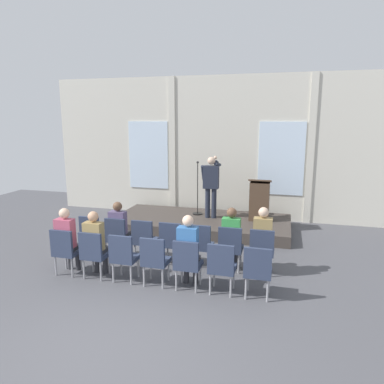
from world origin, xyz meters
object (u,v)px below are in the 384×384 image
at_px(lectern, 259,200).
at_px(audience_r1_c1, 95,241).
at_px(audience_r1_c0, 67,237).
at_px(chair_r0_c4, 201,243).
at_px(speaker, 211,183).
at_px(chair_r0_c1, 118,235).
at_px(audience_r0_c1, 119,227).
at_px(chair_r1_c0, 65,249).
at_px(chair_r0_c3, 172,240).
at_px(chair_r0_c5, 231,246).
at_px(audience_r0_c5, 231,235).
at_px(audience_r0_c6, 263,237).
at_px(chair_r1_c3, 155,258).
at_px(mic_stand, 198,203).
at_px(chair_r1_c5, 222,265).
at_px(chair_r1_c6, 258,269).
at_px(audience_r1_c4, 188,248).
at_px(chair_r0_c6, 262,248).
at_px(chair_r0_c2, 144,238).
at_px(chair_r1_c1, 94,252).
at_px(chair_r0_c0, 92,233).
at_px(chair_r1_c2, 123,255).

xyz_separation_m(lectern, audience_r1_c1, (-2.81, -3.82, -0.11)).
bearing_deg(audience_r1_c0, chair_r0_c4, 20.51).
relative_size(speaker, audience_r1_c0, 1.28).
bearing_deg(chair_r0_c1, audience_r0_c1, 90.00).
xyz_separation_m(audience_r0_c1, chair_r1_c0, (-0.62, -1.09, -0.18)).
relative_size(chair_r0_c3, chair_r0_c5, 1.00).
height_order(audience_r0_c5, chair_r1_c0, audience_r0_c5).
xyz_separation_m(audience_r0_c6, chair_r1_c3, (-1.85, -1.08, -0.21)).
distance_m(mic_stand, chair_r1_c5, 4.30).
distance_m(audience_r0_c1, chair_r1_c6, 3.28).
distance_m(mic_stand, chair_r0_c4, 3.16).
bearing_deg(speaker, chair_r0_c3, -94.90).
bearing_deg(chair_r1_c3, audience_r0_c5, 41.34).
bearing_deg(audience_r1_c4, chair_r0_c6, 36.85).
bearing_deg(chair_r0_c5, chair_r0_c1, 180.00).
relative_size(mic_stand, chair_r0_c2, 1.65).
bearing_deg(chair_r0_c4, audience_r1_c0, -159.49).
height_order(audience_r0_c1, chair_r1_c1, audience_r0_c1).
distance_m(chair_r0_c1, audience_r0_c6, 3.10).
bearing_deg(audience_r0_c5, chair_r0_c4, -172.41).
bearing_deg(mic_stand, chair_r1_c0, -112.12).
bearing_deg(chair_r0_c6, chair_r0_c5, 180.00).
height_order(audience_r0_c5, audience_r1_c4, audience_r1_c4).
bearing_deg(chair_r1_c1, chair_r1_c0, 180.00).
height_order(speaker, chair_r1_c3, speaker).
relative_size(chair_r0_c0, chair_r0_c3, 1.00).
height_order(chair_r0_c3, audience_r1_c0, audience_r1_c0).
height_order(chair_r0_c0, chair_r1_c5, same).
height_order(lectern, chair_r0_c0, lectern).
height_order(chair_r0_c4, audience_r0_c6, audience_r0_c6).
height_order(chair_r0_c2, chair_r0_c6, same).
relative_size(audience_r0_c1, chair_r1_c1, 1.36).
xyz_separation_m(chair_r0_c4, audience_r1_c0, (-2.47, -0.92, 0.21)).
bearing_deg(chair_r0_c5, chair_r0_c0, 180.00).
distance_m(chair_r0_c6, chair_r1_c1, 3.25).
xyz_separation_m(chair_r0_c3, chair_r1_c2, (-0.62, -1.00, 0.00)).
bearing_deg(speaker, chair_r0_c6, -60.00).
relative_size(chair_r1_c2, chair_r1_c3, 1.00).
height_order(audience_r0_c5, chair_r0_c6, audience_r0_c5).
bearing_deg(chair_r1_c0, chair_r1_c1, 0.00).
bearing_deg(chair_r0_c5, audience_r0_c6, 7.35).
xyz_separation_m(audience_r0_c1, chair_r0_c4, (1.85, -0.08, -0.18)).
relative_size(chair_r0_c4, audience_r1_c4, 0.69).
height_order(chair_r1_c1, chair_r1_c2, same).
xyz_separation_m(chair_r0_c5, chair_r1_c6, (0.62, -1.00, 0.00)).
xyz_separation_m(audience_r0_c5, chair_r1_c3, (-1.24, -1.09, -0.19)).
xyz_separation_m(chair_r0_c5, audience_r1_c4, (-0.62, -0.93, 0.22)).
relative_size(chair_r1_c1, chair_r1_c3, 1.00).
distance_m(audience_r0_c1, chair_r0_c5, 2.48).
bearing_deg(chair_r1_c0, chair_r1_c2, 0.00).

